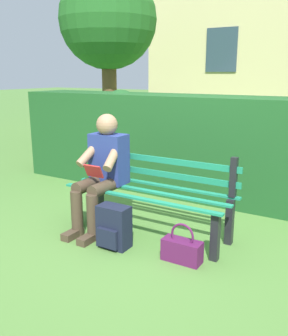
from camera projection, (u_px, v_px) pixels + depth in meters
The scene contains 7 objects.
ground at pixel (149, 233), 3.82m from camera, with size 60.00×60.00×0.00m, color #517F38.
park_bench at pixel (153, 192), 3.77m from camera, with size 1.70×0.54×0.84m.
person_seated at pixel (102, 169), 3.83m from camera, with size 0.44×0.73×1.19m.
hedge_backdrop at pixel (212, 145), 4.81m from camera, with size 5.71×0.85×1.46m.
backpack at pixel (114, 227), 3.48m from camera, with size 0.30×0.25×0.40m.
handbag at pixel (182, 250), 3.22m from camera, with size 0.35×0.15×0.35m.
tree_far at pixel (106, 23), 8.75m from camera, with size 2.38×2.26×3.93m.
Camera 1 is at (-1.78, 3.06, 1.59)m, focal length 39.95 mm.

